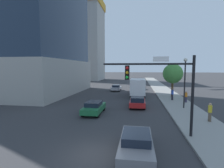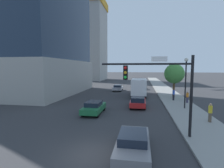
{
  "view_description": "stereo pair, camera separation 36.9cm",
  "coord_description": "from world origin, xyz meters",
  "px_view_note": "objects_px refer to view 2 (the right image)",
  "views": [
    {
      "loc": [
        2.23,
        -9.38,
        5.04
      ],
      "look_at": [
        -0.67,
        9.67,
        3.25
      ],
      "focal_mm": 27.69,
      "sensor_mm": 36.0,
      "label": 1
    },
    {
      "loc": [
        2.6,
        -9.33,
        5.04
      ],
      "look_at": [
        -0.67,
        9.67,
        3.25
      ],
      "focal_mm": 27.69,
      "sensor_mm": 36.0,
      "label": 2
    }
  ],
  "objects_px": {
    "pedestrian_orange_shirt": "(187,97)",
    "pedestrian_blue_shirt": "(174,94)",
    "box_truck": "(139,87)",
    "car_white": "(140,86)",
    "car_red": "(138,102)",
    "construction_building": "(89,37)",
    "pedestrian_yellow_shirt": "(210,112)",
    "traffic_light_pole": "(160,80)",
    "street_lamp": "(186,76)",
    "car_gray": "(133,144)",
    "car_silver": "(118,88)",
    "street_tree": "(174,74)",
    "car_green": "(94,107)"
  },
  "relations": [
    {
      "from": "pedestrian_orange_shirt",
      "to": "pedestrian_yellow_shirt",
      "type": "xyz_separation_m",
      "value": [
        -0.25,
        -8.99,
        0.07
      ]
    },
    {
      "from": "construction_building",
      "to": "car_red",
      "type": "relative_size",
      "value": 9.99
    },
    {
      "from": "car_silver",
      "to": "pedestrian_blue_shirt",
      "type": "relative_size",
      "value": 2.3
    },
    {
      "from": "car_white",
      "to": "pedestrian_orange_shirt",
      "type": "xyz_separation_m",
      "value": [
        6.85,
        -16.45,
        0.2
      ]
    },
    {
      "from": "pedestrian_orange_shirt",
      "to": "pedestrian_blue_shirt",
      "type": "height_order",
      "value": "pedestrian_blue_shirt"
    },
    {
      "from": "construction_building",
      "to": "car_silver",
      "type": "bearing_deg",
      "value": -63.28
    },
    {
      "from": "car_gray",
      "to": "box_truck",
      "type": "height_order",
      "value": "box_truck"
    },
    {
      "from": "box_truck",
      "to": "pedestrian_yellow_shirt",
      "type": "bearing_deg",
      "value": -64.95
    },
    {
      "from": "traffic_light_pole",
      "to": "car_white",
      "type": "height_order",
      "value": "traffic_light_pole"
    },
    {
      "from": "street_tree",
      "to": "pedestrian_blue_shirt",
      "type": "bearing_deg",
      "value": -99.97
    },
    {
      "from": "car_silver",
      "to": "car_white",
      "type": "bearing_deg",
      "value": 41.84
    },
    {
      "from": "traffic_light_pole",
      "to": "car_gray",
      "type": "height_order",
      "value": "traffic_light_pole"
    },
    {
      "from": "street_tree",
      "to": "pedestrian_blue_shirt",
      "type": "height_order",
      "value": "street_tree"
    },
    {
      "from": "car_red",
      "to": "pedestrian_orange_shirt",
      "type": "bearing_deg",
      "value": 27.5
    },
    {
      "from": "car_red",
      "to": "construction_building",
      "type": "bearing_deg",
      "value": 113.67
    },
    {
      "from": "car_white",
      "to": "car_gray",
      "type": "bearing_deg",
      "value": -90.0
    },
    {
      "from": "construction_building",
      "to": "pedestrian_yellow_shirt",
      "type": "distance_m",
      "value": 63.55
    },
    {
      "from": "traffic_light_pole",
      "to": "street_tree",
      "type": "distance_m",
      "value": 17.72
    },
    {
      "from": "car_white",
      "to": "pedestrian_orange_shirt",
      "type": "distance_m",
      "value": 17.82
    },
    {
      "from": "car_silver",
      "to": "car_gray",
      "type": "xyz_separation_m",
      "value": [
        4.75,
        -28.12,
        0.01
      ]
    },
    {
      "from": "construction_building",
      "to": "pedestrian_yellow_shirt",
      "type": "xyz_separation_m",
      "value": [
        28.1,
        -54.46,
        -16.85
      ]
    },
    {
      "from": "pedestrian_blue_shirt",
      "to": "box_truck",
      "type": "bearing_deg",
      "value": 146.12
    },
    {
      "from": "traffic_light_pole",
      "to": "street_lamp",
      "type": "relative_size",
      "value": 1.07
    },
    {
      "from": "car_silver",
      "to": "pedestrian_orange_shirt",
      "type": "distance_m",
      "value": 16.83
    },
    {
      "from": "box_truck",
      "to": "pedestrian_orange_shirt",
      "type": "relative_size",
      "value": 4.61
    },
    {
      "from": "car_white",
      "to": "street_lamp",
      "type": "bearing_deg",
      "value": -74.35
    },
    {
      "from": "street_tree",
      "to": "car_green",
      "type": "bearing_deg",
      "value": -131.8
    },
    {
      "from": "pedestrian_blue_shirt",
      "to": "car_silver",
      "type": "bearing_deg",
      "value": 133.38
    },
    {
      "from": "car_white",
      "to": "car_gray",
      "type": "relative_size",
      "value": 0.94
    },
    {
      "from": "car_white",
      "to": "pedestrian_yellow_shirt",
      "type": "relative_size",
      "value": 2.52
    },
    {
      "from": "pedestrian_yellow_shirt",
      "to": "car_gray",
      "type": "bearing_deg",
      "value": -133.58
    },
    {
      "from": "car_white",
      "to": "pedestrian_orange_shirt",
      "type": "bearing_deg",
      "value": -67.41
    },
    {
      "from": "street_lamp",
      "to": "pedestrian_blue_shirt",
      "type": "bearing_deg",
      "value": 94.1
    },
    {
      "from": "car_red",
      "to": "pedestrian_orange_shirt",
      "type": "relative_size",
      "value": 2.67
    },
    {
      "from": "car_white",
      "to": "pedestrian_blue_shirt",
      "type": "xyz_separation_m",
      "value": [
        5.27,
        -14.86,
        0.3
      ]
    },
    {
      "from": "street_tree",
      "to": "car_gray",
      "type": "distance_m",
      "value": 21.39
    },
    {
      "from": "street_tree",
      "to": "box_truck",
      "type": "distance_m",
      "value": 6.25
    },
    {
      "from": "car_silver",
      "to": "box_truck",
      "type": "height_order",
      "value": "box_truck"
    },
    {
      "from": "street_lamp",
      "to": "car_white",
      "type": "relative_size",
      "value": 1.4
    },
    {
      "from": "construction_building",
      "to": "pedestrian_blue_shirt",
      "type": "xyz_separation_m",
      "value": [
        26.76,
        -43.87,
        -16.81
      ]
    },
    {
      "from": "car_white",
      "to": "pedestrian_orange_shirt",
      "type": "height_order",
      "value": "pedestrian_orange_shirt"
    },
    {
      "from": "pedestrian_orange_shirt",
      "to": "pedestrian_yellow_shirt",
      "type": "distance_m",
      "value": 8.99
    },
    {
      "from": "car_red",
      "to": "car_gray",
      "type": "height_order",
      "value": "car_red"
    },
    {
      "from": "car_white",
      "to": "traffic_light_pole",
      "type": "bearing_deg",
      "value": -86.68
    },
    {
      "from": "car_gray",
      "to": "car_silver",
      "type": "bearing_deg",
      "value": 99.59
    },
    {
      "from": "construction_building",
      "to": "car_red",
      "type": "bearing_deg",
      "value": -66.33
    },
    {
      "from": "car_silver",
      "to": "pedestrian_yellow_shirt",
      "type": "height_order",
      "value": "pedestrian_yellow_shirt"
    },
    {
      "from": "street_lamp",
      "to": "pedestrian_yellow_shirt",
      "type": "height_order",
      "value": "street_lamp"
    },
    {
      "from": "construction_building",
      "to": "car_white",
      "type": "height_order",
      "value": "construction_building"
    },
    {
      "from": "street_lamp",
      "to": "car_red",
      "type": "relative_size",
      "value": 1.43
    }
  ]
}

